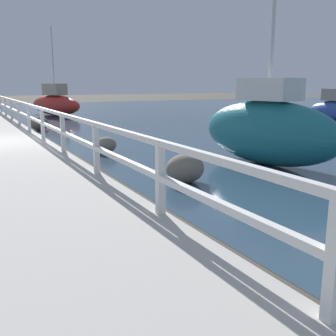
# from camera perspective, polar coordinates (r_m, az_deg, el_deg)

# --- Properties ---
(railing) EXTENTS (0.10, 32.50, 0.97)m
(railing) POSITION_cam_1_polar(r_m,az_deg,el_deg) (12.73, -17.80, 6.99)
(railing) COLOR white
(railing) RESTS_ON dock_walkway
(boulder_mid_strip) EXTENTS (0.76, 0.69, 0.57)m
(boulder_mid_strip) POSITION_cam_1_polar(r_m,az_deg,el_deg) (7.69, 2.50, -0.07)
(boulder_mid_strip) COLOR slate
(boulder_mid_strip) RESTS_ON ground
(boulder_far_strip) EXTENTS (0.61, 0.55, 0.46)m
(boulder_far_strip) POSITION_cam_1_polar(r_m,az_deg,el_deg) (11.20, -9.02, 3.32)
(boulder_far_strip) COLOR slate
(boulder_far_strip) RESTS_ON ground
(boulder_near_dock) EXTENTS (0.77, 0.69, 0.58)m
(boulder_near_dock) POSITION_cam_1_polar(r_m,az_deg,el_deg) (17.43, -18.18, 6.16)
(boulder_near_dock) COLOR #666056
(boulder_near_dock) RESTS_ON ground
(sailboat_red) EXTENTS (2.87, 4.67, 5.29)m
(sailboat_red) POSITION_cam_1_polar(r_m,az_deg,el_deg) (25.67, -16.03, 9.03)
(sailboat_red) COLOR red
(sailboat_red) RESTS_ON water_surface
(sailboat_blue) EXTENTS (1.03, 3.19, 5.68)m
(sailboat_blue) POSITION_cam_1_polar(r_m,az_deg,el_deg) (22.49, 23.15, 8.02)
(sailboat_blue) COLOR #2D4C9E
(sailboat_blue) RESTS_ON water_surface
(sailboat_teal) EXTENTS (1.75, 4.07, 7.80)m
(sailboat_teal) POSITION_cam_1_polar(r_m,az_deg,el_deg) (9.66, 14.24, 5.58)
(sailboat_teal) COLOR #1E707A
(sailboat_teal) RESTS_ON water_surface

